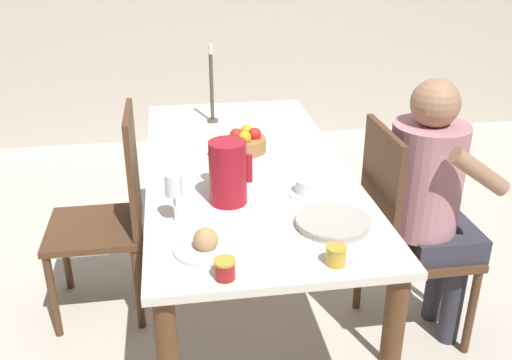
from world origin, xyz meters
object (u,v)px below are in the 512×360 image
at_px(wine_glass_water, 219,153).
at_px(serving_tray, 333,222).
at_px(chair_person_side, 402,233).
at_px(candlestick_tall, 212,91).
at_px(wine_glass_juice, 174,188).
at_px(red_pitcher, 228,172).
at_px(fruit_bowl, 246,142).
at_px(jam_jar_amber, 336,254).
at_px(jam_jar_red, 225,268).
at_px(person_seated, 431,194).
at_px(bread_plate, 206,244).
at_px(teacup_near_person, 306,188).
at_px(chair_opposite, 111,212).

height_order(wine_glass_water, serving_tray, wine_glass_water).
distance_m(chair_person_side, candlestick_tall, 1.24).
relative_size(wine_glass_juice, candlestick_tall, 0.45).
bearing_deg(red_pitcher, candlestick_tall, 88.73).
bearing_deg(chair_person_side, fruit_bowl, -129.45).
bearing_deg(jam_jar_amber, jam_jar_red, -176.32).
height_order(person_seated, wine_glass_juice, person_seated).
bearing_deg(candlestick_tall, fruit_bowl, -75.54).
bearing_deg(serving_tray, fruit_bowl, 105.37).
relative_size(red_pitcher, fruit_bowl, 1.28).
distance_m(person_seated, candlestick_tall, 1.27).
height_order(jam_jar_amber, fruit_bowl, fruit_bowl).
xyz_separation_m(wine_glass_water, bread_plate, (-0.09, -0.48, -0.13)).
bearing_deg(jam_jar_amber, serving_tray, 76.04).
height_order(person_seated, fruit_bowl, person_seated).
height_order(wine_glass_water, teacup_near_person, wine_glass_water).
bearing_deg(teacup_near_person, fruit_bowl, 109.94).
bearing_deg(serving_tray, chair_person_side, 34.12).
xyz_separation_m(chair_person_side, wine_glass_juice, (-0.94, -0.15, 0.35)).
bearing_deg(jam_jar_red, teacup_near_person, 54.43).
relative_size(chair_person_side, fruit_bowl, 5.11).
bearing_deg(teacup_near_person, candlestick_tall, 107.34).
distance_m(wine_glass_water, bread_plate, 0.50).
relative_size(chair_opposite, wine_glass_juice, 5.23).
xyz_separation_m(wine_glass_juice, fruit_bowl, (0.34, 0.64, -0.09)).
bearing_deg(fruit_bowl, candlestick_tall, 104.46).
distance_m(bread_plate, fruit_bowl, 0.88).
bearing_deg(red_pitcher, chair_person_side, 1.29).
bearing_deg(teacup_near_person, chair_opposite, 155.05).
bearing_deg(fruit_bowl, bread_plate, -106.43).
relative_size(wine_glass_juice, jam_jar_red, 2.77).
height_order(chair_person_side, chair_opposite, same).
bearing_deg(red_pitcher, person_seated, -0.30).
height_order(chair_person_side, wine_glass_juice, chair_person_side).
distance_m(red_pitcher, candlestick_tall, 0.96).
bearing_deg(jam_jar_red, jam_jar_amber, 3.68).
bearing_deg(wine_glass_water, wine_glass_juice, -124.53).
relative_size(chair_opposite, bread_plate, 4.53).
distance_m(jam_jar_red, candlestick_tall, 1.47).
xyz_separation_m(red_pitcher, candlestick_tall, (0.02, 0.96, 0.04)).
bearing_deg(serving_tray, teacup_near_person, 96.78).
xyz_separation_m(chair_person_side, bread_plate, (-0.85, -0.36, 0.24)).
bearing_deg(jam_jar_red, bread_plate, 104.86).
distance_m(person_seated, red_pitcher, 0.84).
height_order(red_pitcher, fruit_bowl, red_pitcher).
bearing_deg(fruit_bowl, teacup_near_person, -70.06).
xyz_separation_m(jam_jar_amber, candlestick_tall, (-0.27, 1.44, 0.13)).
relative_size(fruit_bowl, candlestick_tall, 0.47).
distance_m(chair_opposite, wine_glass_juice, 0.70).
xyz_separation_m(chair_opposite, candlestick_tall, (0.52, 0.56, 0.38)).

